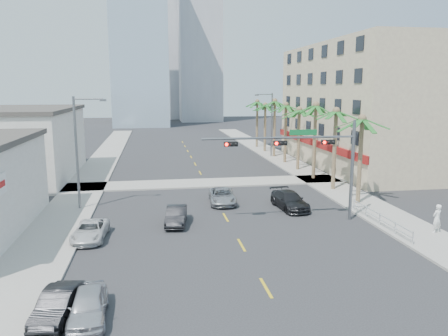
% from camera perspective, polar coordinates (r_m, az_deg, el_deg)
% --- Properties ---
extents(ground, '(260.00, 260.00, 0.00)m').
position_cam_1_polar(ground, '(23.92, 4.26, -13.30)').
color(ground, '#262628').
rests_on(ground, ground).
extents(sidewalk_right, '(4.00, 120.00, 0.15)m').
position_cam_1_polar(sidewalk_right, '(45.74, 13.10, -1.94)').
color(sidewalk_right, gray).
rests_on(sidewalk_right, ground).
extents(sidewalk_left, '(4.00, 120.00, 0.15)m').
position_cam_1_polar(sidewalk_left, '(42.91, -18.12, -2.99)').
color(sidewalk_left, gray).
rests_on(sidewalk_left, ground).
extents(sidewalk_cross, '(80.00, 4.00, 0.15)m').
position_cam_1_polar(sidewalk_cross, '(44.63, -2.32, -1.98)').
color(sidewalk_cross, gray).
rests_on(sidewalk_cross, ground).
extents(building_right, '(15.25, 28.00, 15.00)m').
position_cam_1_polar(building_right, '(58.10, 18.87, 7.72)').
color(building_right, tan).
rests_on(building_right, ground).
extents(building_left_far, '(11.00, 18.00, 7.20)m').
position_cam_1_polar(building_left_far, '(51.67, -25.25, 2.69)').
color(building_left_far, beige).
rests_on(building_left_far, ground).
extents(tower_far_left, '(14.00, 14.00, 48.00)m').
position_cam_1_polar(tower_far_left, '(117.22, -11.03, 17.21)').
color(tower_far_left, '#99B2C6').
rests_on(tower_far_left, ground).
extents(tower_far_right, '(12.00, 12.00, 60.00)m').
position_cam_1_polar(tower_far_right, '(133.63, -3.20, 19.10)').
color(tower_far_right, '#ADADB2').
rests_on(tower_far_right, ground).
extents(tower_far_center, '(16.00, 16.00, 42.00)m').
position_cam_1_polar(tower_far_center, '(146.75, -8.63, 14.68)').
color(tower_far_center, '#ADADB2').
rests_on(tower_far_center, ground).
extents(traffic_signal_mast, '(11.12, 0.54, 7.20)m').
position_cam_1_polar(traffic_signal_mast, '(31.57, 11.26, 1.90)').
color(traffic_signal_mast, slate).
rests_on(traffic_signal_mast, ground).
extents(palm_tree_0, '(4.80, 4.80, 7.80)m').
position_cam_1_polar(palm_tree_0, '(37.38, 17.62, 6.02)').
color(palm_tree_0, brown).
rests_on(palm_tree_0, ground).
extents(palm_tree_1, '(4.80, 4.80, 8.16)m').
position_cam_1_polar(palm_tree_1, '(42.06, 14.45, 7.08)').
color(palm_tree_1, brown).
rests_on(palm_tree_1, ground).
extents(palm_tree_2, '(4.80, 4.80, 8.52)m').
position_cam_1_polar(palm_tree_2, '(46.85, 11.92, 7.91)').
color(palm_tree_2, brown).
rests_on(palm_tree_2, ground).
extents(palm_tree_3, '(4.80, 4.80, 7.80)m').
position_cam_1_polar(palm_tree_3, '(51.76, 9.81, 7.41)').
color(palm_tree_3, brown).
rests_on(palm_tree_3, ground).
extents(palm_tree_4, '(4.80, 4.80, 8.16)m').
position_cam_1_polar(palm_tree_4, '(56.69, 8.10, 8.05)').
color(palm_tree_4, brown).
rests_on(palm_tree_4, ground).
extents(palm_tree_5, '(4.80, 4.80, 8.52)m').
position_cam_1_polar(palm_tree_5, '(61.66, 6.67, 8.58)').
color(palm_tree_5, brown).
rests_on(palm_tree_5, ground).
extents(palm_tree_6, '(4.80, 4.80, 7.80)m').
position_cam_1_polar(palm_tree_6, '(66.70, 5.43, 8.14)').
color(palm_tree_6, brown).
rests_on(palm_tree_6, ground).
extents(palm_tree_7, '(4.80, 4.80, 8.16)m').
position_cam_1_polar(palm_tree_7, '(71.72, 4.37, 8.58)').
color(palm_tree_7, brown).
rests_on(palm_tree_7, ground).
extents(streetlight_left, '(2.55, 0.25, 9.00)m').
position_cam_1_polar(streetlight_left, '(36.05, -18.41, 2.59)').
color(streetlight_left, slate).
rests_on(streetlight_left, ground).
extents(streetlight_right, '(2.55, 0.25, 9.00)m').
position_cam_1_polar(streetlight_right, '(61.63, 6.07, 6.06)').
color(streetlight_right, slate).
rests_on(streetlight_right, ground).
extents(guardrail, '(0.08, 8.08, 1.00)m').
position_cam_1_polar(guardrail, '(32.63, 19.69, -6.13)').
color(guardrail, silver).
rests_on(guardrail, ground).
extents(car_parked_near, '(1.67, 3.83, 1.29)m').
position_cam_1_polar(car_parked_near, '(19.95, -17.32, -16.78)').
color(car_parked_near, silver).
rests_on(car_parked_near, ground).
extents(car_parked_mid, '(1.80, 3.86, 1.23)m').
position_cam_1_polar(car_parked_mid, '(20.49, -20.90, -16.35)').
color(car_parked_mid, black).
rests_on(car_parked_mid, ground).
extents(car_parked_far, '(2.19, 4.29, 1.16)m').
position_cam_1_polar(car_parked_far, '(29.60, -17.07, -7.84)').
color(car_parked_far, silver).
rests_on(car_parked_far, ground).
extents(car_lane_left, '(1.85, 4.03, 1.28)m').
position_cam_1_polar(car_lane_left, '(31.52, -6.27, -6.21)').
color(car_lane_left, black).
rests_on(car_lane_left, ground).
extents(car_lane_center, '(2.43, 4.70, 1.26)m').
position_cam_1_polar(car_lane_center, '(36.94, -0.23, -3.69)').
color(car_lane_center, '#ACADB1').
rests_on(car_lane_center, ground).
extents(car_lane_right, '(2.43, 4.95, 1.38)m').
position_cam_1_polar(car_lane_right, '(35.71, 8.55, -4.20)').
color(car_lane_right, black).
rests_on(car_lane_right, ground).
extents(pedestrian, '(0.81, 0.65, 1.92)m').
position_cam_1_polar(pedestrian, '(32.30, 26.06, -5.94)').
color(pedestrian, white).
rests_on(pedestrian, sidewalk_right).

